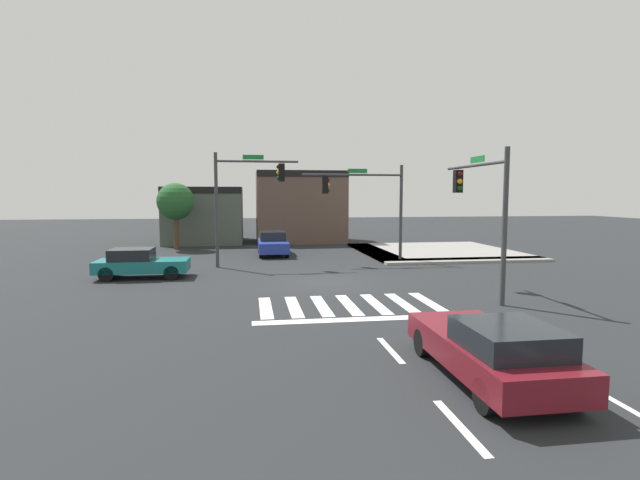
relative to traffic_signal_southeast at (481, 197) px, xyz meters
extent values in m
plane|color=#232628|center=(-5.28, 3.62, -3.76)|extent=(120.00, 120.00, 0.00)
cube|color=silver|center=(-8.19, -0.88, -3.76)|extent=(0.42, 3.19, 0.01)
cube|color=silver|center=(-7.22, -0.88, -3.76)|extent=(0.42, 3.19, 0.01)
cube|color=silver|center=(-6.25, -0.88, -3.76)|extent=(0.42, 3.19, 0.01)
cube|color=silver|center=(-5.28, -0.88, -3.76)|extent=(0.42, 3.19, 0.01)
cube|color=silver|center=(-4.31, -0.88, -3.76)|extent=(0.42, 3.19, 0.01)
cube|color=silver|center=(-3.34, -0.88, -3.76)|extent=(0.42, 3.19, 0.01)
cube|color=silver|center=(-2.36, -0.88, -3.76)|extent=(0.42, 3.19, 0.01)
cube|color=white|center=(-5.28, -2.88, -3.76)|extent=(6.80, 0.50, 0.01)
cube|color=white|center=(-5.28, -5.88, -3.76)|extent=(0.16, 2.00, 0.01)
cube|color=white|center=(-5.28, -9.88, -3.76)|extent=(0.16, 2.00, 0.01)
cylinder|color=yellow|center=(-3.79, -5.14, -3.76)|extent=(1.08, 1.08, 0.01)
cylinder|color=white|center=(-4.03, -5.14, -3.76)|extent=(0.17, 0.17, 0.00)
cylinder|color=white|center=(-3.54, -5.14, -3.76)|extent=(0.17, 0.17, 0.00)
cube|color=white|center=(-3.79, -5.14, -3.76)|extent=(0.48, 0.04, 0.00)
cube|color=gray|center=(3.72, 8.82, -3.69)|extent=(10.00, 1.60, 0.15)
cube|color=gray|center=(-0.48, 13.62, -3.69)|extent=(1.60, 10.00, 0.15)
cube|color=gray|center=(3.72, 13.62, -3.69)|extent=(10.00, 10.00, 0.15)
cube|color=#4C564C|center=(-12.26, 22.93, -1.53)|extent=(6.04, 6.62, 4.47)
cube|color=black|center=(-12.26, 19.82, 0.45)|extent=(6.04, 0.50, 0.50)
cube|color=brown|center=(-4.54, 22.30, -0.89)|extent=(7.08, 5.36, 5.74)
cube|color=black|center=(-4.54, 19.82, 1.73)|extent=(7.08, 0.50, 0.50)
cylinder|color=#383A3D|center=(0.00, -1.76, -1.02)|extent=(0.18, 0.18, 5.49)
cylinder|color=#383A3D|center=(0.00, 0.65, 1.23)|extent=(0.12, 4.82, 0.12)
cube|color=black|center=(0.00, 2.09, 0.65)|extent=(0.32, 0.32, 0.95)
sphere|color=#470A0A|center=(0.00, 1.92, 0.95)|extent=(0.22, 0.22, 0.22)
sphere|color=orange|center=(0.00, 1.92, 0.65)|extent=(0.22, 0.22, 0.22)
sphere|color=#0C3814|center=(0.00, 1.92, 0.36)|extent=(0.22, 0.22, 0.22)
cube|color=#197233|center=(0.00, 0.41, 1.45)|extent=(0.03, 1.10, 0.24)
cylinder|color=#383A3D|center=(-0.07, 9.47, -0.99)|extent=(0.18, 0.18, 5.55)
cylinder|color=#383A3D|center=(-2.91, 9.47, 1.21)|extent=(5.70, 0.12, 0.12)
cube|color=black|center=(-4.49, 9.47, 0.64)|extent=(0.32, 0.32, 0.95)
sphere|color=#470A0A|center=(-4.32, 9.47, 0.93)|extent=(0.22, 0.22, 0.22)
sphere|color=orange|center=(-4.32, 9.47, 0.64)|extent=(0.22, 0.22, 0.22)
sphere|color=#0C3814|center=(-4.32, 9.47, 0.34)|extent=(0.22, 0.22, 0.22)
cube|color=#197233|center=(-2.63, 9.47, 1.43)|extent=(1.10, 0.03, 0.24)
cylinder|color=#383A3D|center=(-10.40, 8.73, -0.73)|extent=(0.18, 0.18, 6.07)
cylinder|color=#383A3D|center=(-8.23, 8.73, 1.86)|extent=(4.34, 0.12, 0.12)
cube|color=black|center=(-6.95, 8.73, 1.28)|extent=(0.32, 0.32, 0.95)
sphere|color=#470A0A|center=(-7.12, 8.73, 1.58)|extent=(0.22, 0.22, 0.22)
sphere|color=orange|center=(-7.12, 8.73, 1.28)|extent=(0.22, 0.22, 0.22)
sphere|color=#0C3814|center=(-7.12, 8.73, 0.99)|extent=(0.22, 0.22, 0.22)
cube|color=#197233|center=(-8.45, 8.73, 2.08)|extent=(1.10, 0.03, 0.24)
cube|color=maroon|center=(-3.80, -7.95, -3.18)|extent=(1.89, 4.60, 0.58)
cube|color=black|center=(-3.80, -8.76, -2.64)|extent=(1.67, 1.93, 0.48)
cylinder|color=black|center=(-4.64, -6.38, -3.44)|extent=(0.22, 0.65, 0.65)
cylinder|color=black|center=(-2.96, -6.38, -3.44)|extent=(0.22, 0.65, 0.65)
cylinder|color=black|center=(-4.64, -9.51, -3.44)|extent=(0.22, 0.65, 0.65)
cylinder|color=black|center=(-2.96, -9.51, -3.44)|extent=(0.22, 0.65, 0.65)
cube|color=#23389E|center=(-7.22, 13.68, -3.16)|extent=(1.83, 4.47, 0.65)
cube|color=black|center=(-7.22, 14.11, -2.55)|extent=(1.61, 2.28, 0.56)
cylinder|color=black|center=(-6.41, 12.16, -3.45)|extent=(0.22, 0.62, 0.62)
cylinder|color=black|center=(-8.02, 12.16, -3.45)|extent=(0.22, 0.62, 0.62)
cylinder|color=black|center=(-6.41, 15.20, -3.45)|extent=(0.22, 0.62, 0.62)
cylinder|color=black|center=(-8.02, 15.20, -3.45)|extent=(0.22, 0.62, 0.62)
cube|color=#196B70|center=(-13.63, 5.90, -3.19)|extent=(4.13, 1.80, 0.55)
cube|color=black|center=(-14.09, 5.90, -2.65)|extent=(1.85, 1.59, 0.52)
cylinder|color=black|center=(-12.23, 6.69, -3.43)|extent=(0.67, 0.22, 0.67)
cylinder|color=black|center=(-12.23, 5.11, -3.43)|extent=(0.67, 0.22, 0.67)
cylinder|color=black|center=(-15.03, 6.69, -3.43)|extent=(0.67, 0.22, 0.67)
cylinder|color=black|center=(-15.03, 5.11, -3.43)|extent=(0.67, 0.22, 0.67)
cylinder|color=#4C3823|center=(-13.78, 17.62, -2.36)|extent=(0.36, 0.36, 2.80)
sphere|color=#235628|center=(-13.78, 17.62, -0.36)|extent=(2.58, 2.58, 2.58)
camera|label=1|loc=(-8.72, -17.13, 0.09)|focal=26.95mm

